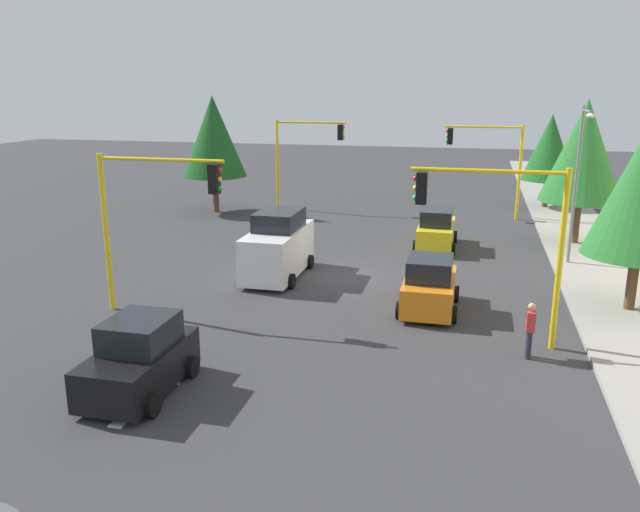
# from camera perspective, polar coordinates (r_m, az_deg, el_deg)

# --- Properties ---
(ground_plane) EXTENTS (120.00, 120.00, 0.00)m
(ground_plane) POSITION_cam_1_polar(r_m,az_deg,el_deg) (26.80, 2.63, -1.84)
(ground_plane) COLOR #353538
(sidewalk_kerb) EXTENTS (80.00, 4.00, 0.15)m
(sidewalk_kerb) POSITION_cam_1_polar(r_m,az_deg,el_deg) (31.65, 23.48, -0.31)
(sidewalk_kerb) COLOR gray
(sidewalk_kerb) RESTS_ON ground
(lane_arrow_near) EXTENTS (2.40, 1.10, 1.10)m
(lane_arrow_near) POSITION_cam_1_polar(r_m,az_deg,el_deg) (17.58, -14.85, -11.72)
(lane_arrow_near) COLOR silver
(lane_arrow_near) RESTS_ON ground
(traffic_signal_far_right) EXTENTS (0.36, 4.59, 5.73)m
(traffic_signal_far_right) POSITION_cam_1_polar(r_m,az_deg,el_deg) (40.75, -1.43, 9.79)
(traffic_signal_far_right) COLOR yellow
(traffic_signal_far_right) RESTS_ON ground
(traffic_signal_near_left) EXTENTS (0.36, 4.59, 5.52)m
(traffic_signal_near_left) POSITION_cam_1_polar(r_m,az_deg,el_deg) (19.58, 15.79, 3.11)
(traffic_signal_near_left) COLOR yellow
(traffic_signal_near_left) RESTS_ON ground
(traffic_signal_near_right) EXTENTS (0.36, 4.59, 5.58)m
(traffic_signal_near_right) POSITION_cam_1_polar(r_m,az_deg,el_deg) (22.22, -14.94, 4.63)
(traffic_signal_near_right) COLOR yellow
(traffic_signal_near_right) RESTS_ON ground
(traffic_signal_far_left) EXTENTS (0.36, 4.59, 5.61)m
(traffic_signal_far_left) POSITION_cam_1_polar(r_m,az_deg,el_deg) (39.37, 15.00, 9.00)
(traffic_signal_far_left) COLOR yellow
(traffic_signal_far_left) RESTS_ON ground
(street_lamp_curbside) EXTENTS (2.15, 0.28, 7.00)m
(street_lamp_curbside) POSITION_cam_1_polar(r_m,az_deg,el_deg) (29.32, 22.27, 7.22)
(street_lamp_curbside) COLOR slate
(street_lamp_curbside) RESTS_ON ground
(tree_roadside_mid) EXTENTS (3.96, 3.96, 7.22)m
(tree_roadside_mid) POSITION_cam_1_polar(r_m,az_deg,el_deg) (33.71, 22.66, 8.72)
(tree_roadside_mid) COLOR brown
(tree_roadside_mid) RESTS_ON ground
(tree_roadside_far) EXTENTS (3.36, 3.36, 6.10)m
(tree_roadside_far) POSITION_cam_1_polar(r_m,az_deg,el_deg) (43.59, 19.99, 9.16)
(tree_roadside_far) COLOR brown
(tree_roadside_far) RESTS_ON ground
(tree_opposite_side) EXTENTS (3.98, 3.98, 7.26)m
(tree_opposite_side) POSITION_cam_1_polar(r_m,az_deg,el_deg) (40.54, -9.56, 10.57)
(tree_opposite_side) COLOR brown
(tree_opposite_side) RESTS_ON ground
(delivery_van_white) EXTENTS (4.80, 2.22, 2.77)m
(delivery_van_white) POSITION_cam_1_polar(r_m,az_deg,el_deg) (26.56, -3.78, 0.86)
(delivery_van_white) COLOR white
(delivery_van_white) RESTS_ON ground
(car_black) EXTENTS (3.63, 2.11, 1.98)m
(car_black) POSITION_cam_1_polar(r_m,az_deg,el_deg) (17.35, -15.95, -8.92)
(car_black) COLOR black
(car_black) RESTS_ON ground
(car_orange) EXTENTS (3.67, 2.06, 1.98)m
(car_orange) POSITION_cam_1_polar(r_m,az_deg,el_deg) (22.87, 9.82, -2.69)
(car_orange) COLOR orange
(car_orange) RESTS_ON ground
(car_yellow) EXTENTS (4.11, 2.00, 1.98)m
(car_yellow) POSITION_cam_1_polar(r_m,az_deg,el_deg) (31.87, 10.42, 2.32)
(car_yellow) COLOR yellow
(car_yellow) RESTS_ON ground
(pedestrian_crossing) EXTENTS (0.40, 0.24, 1.70)m
(pedestrian_crossing) POSITION_cam_1_polar(r_m,az_deg,el_deg) (19.63, 18.38, -6.23)
(pedestrian_crossing) COLOR #262638
(pedestrian_crossing) RESTS_ON ground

